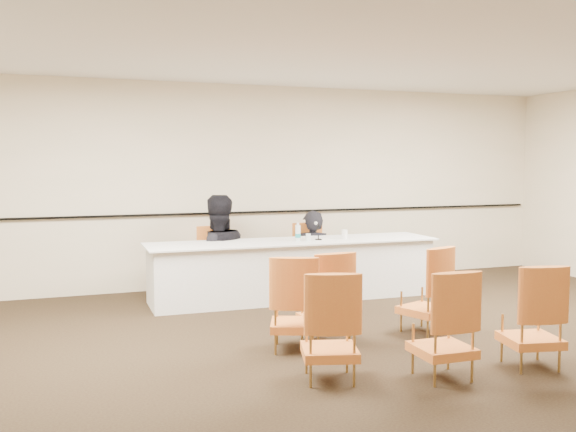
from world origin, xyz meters
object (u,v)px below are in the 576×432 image
Objects in this scene: drinking_glass at (308,237)px; water_bottle at (298,232)px; coffee_cup at (345,234)px; aud_chair_back_left at (330,325)px; panelist_second at (217,264)px; panelist_second_chair at (217,261)px; panelist_main at (312,265)px; microphone at (318,231)px; aud_chair_front_left at (294,302)px; aud_chair_front_right at (425,289)px; aud_chair_front_mid at (326,297)px; aud_chair_back_right at (531,315)px; panelist_main_chair at (312,256)px; panel_table at (294,270)px; aud_chair_back_mid at (443,324)px.

water_bottle is at bearing 156.10° from drinking_glass.
aud_chair_back_left reaches higher than coffee_cup.
panelist_second is at bearing 146.71° from water_bottle.
panelist_main is at bearing 0.00° from panelist_second_chair.
microphone reaches higher than panelist_second_chair.
aud_chair_front_left is (-1.35, -2.81, 0.13)m from panelist_main.
coffee_cup is 0.14× the size of aud_chair_front_right.
panelist_main is at bearing 65.21° from aud_chair_front_mid.
aud_chair_front_left is at bearing -125.84° from coffee_cup.
aud_chair_back_right is (0.93, -3.43, -0.44)m from water_bottle.
panelist_second reaches higher than panelist_main_chair.
aud_chair_back_left is (-1.60, -3.09, -0.38)m from coffee_cup.
aud_chair_back_right is at bearing -76.68° from drinking_glass.
panelist_second_chair is at bearing 179.38° from panelist_second.
panelist_second reaches higher than panel_table.
panelist_main is 1.44m from panelist_second_chair.
water_bottle reaches higher than aud_chair_front_left.
aud_chair_back_mid reaches higher than drinking_glass.
microphone is at bearing -104.43° from panelist_main_chair.
aud_chair_front_left is 1.51m from aud_chair_back_mid.
water_bottle is at bearing 177.00° from coffee_cup.
aud_chair_back_right is at bearing -82.44° from panelist_main_chair.
panelist_second_chair is (0.00, 0.00, 0.04)m from panelist_second.
panelist_main is 1.71× the size of aud_chair_back_right.
coffee_cup is 0.14× the size of aud_chair_front_left.
aud_chair_back_mid is (0.01, -3.41, -0.44)m from water_bottle.
aud_chair_back_mid is 0.92m from aud_chair_back_right.
water_bottle is at bearing 89.96° from aud_chair_back_left.
aud_chair_front_mid is 1.17m from aud_chair_front_right.
aud_chair_front_left is (0.08, -2.83, 0.00)m from panelist_second_chair.
aud_chair_back_right is (0.80, -3.38, -0.37)m from drinking_glass.
panelist_second_chair is 1.00× the size of aud_chair_back_mid.
aud_chair_back_right is (0.25, -3.40, -0.38)m from coffee_cup.
panelist_main is at bearing 0.00° from panelist_main_chair.
panelist_second_chair is at bearing 94.87° from aud_chair_front_mid.
aud_chair_back_right is at bearing 114.36° from panelist_second.
panelist_second is 19.22× the size of drinking_glass.
panelist_second_chair is 3.76m from aud_chair_back_left.
panel_table is at bearing 173.82° from microphone.
aud_chair_front_mid is at bearing -103.44° from water_bottle.
aud_chair_front_mid is 1.00× the size of aud_chair_front_right.
panelist_second reaches higher than microphone.
panelist_second is at bearing 94.87° from aud_chair_front_mid.
panelist_second reaches higher than aud_chair_front_left.
panelist_second_chair is 1.35m from drinking_glass.
panelist_second is 3.77m from aud_chair_back_left.
aud_chair_front_left and aud_chair_back_right have the same top height.
panelist_main_chair and aud_chair_front_left have the same top height.
panelist_second reaches higher than drinking_glass.
panelist_main is 2.71m from aud_chair_front_right.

